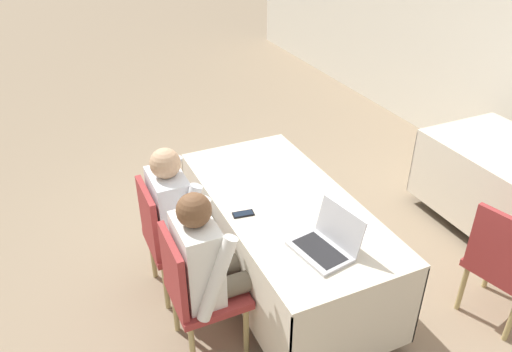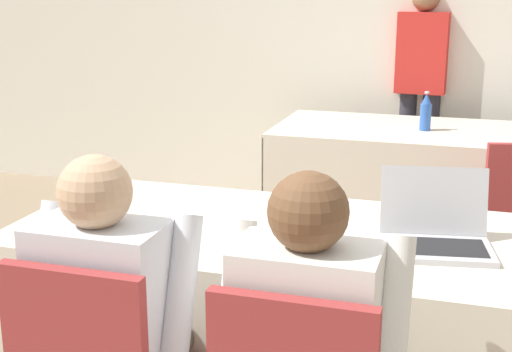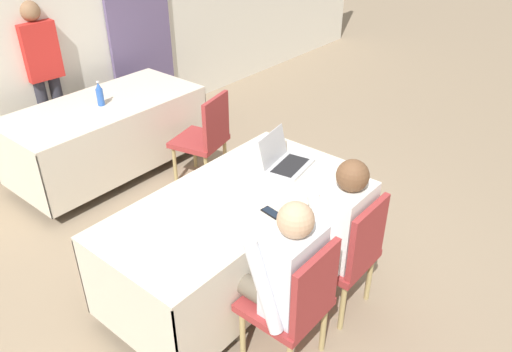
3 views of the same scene
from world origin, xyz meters
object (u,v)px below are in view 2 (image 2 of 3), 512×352
object	(u,v)px
cell_phone	(255,260)
person_white_shirt	(312,348)
person_checkered_shirt	(116,319)
person_red_shirt	(421,84)
laptop	(435,234)
water_bottle	(426,113)

from	to	relation	value
cell_phone	person_white_shirt	bearing A→B (deg)	-43.53
person_checkered_shirt	person_red_shirt	world-z (taller)	person_red_shirt
laptop	water_bottle	xyz separation A→B (m)	(-0.18, 2.00, 0.06)
laptop	person_red_shirt	size ratio (longest dim) A/B	0.25
laptop	person_checkered_shirt	xyz separation A→B (m)	(-0.85, -0.62, -0.14)
person_white_shirt	person_red_shirt	bearing A→B (deg)	-89.94
person_checkered_shirt	person_white_shirt	distance (m)	0.58
laptop	cell_phone	world-z (taller)	laptop
water_bottle	person_white_shirt	size ratio (longest dim) A/B	0.20
cell_phone	laptop	bearing A→B (deg)	36.94
cell_phone	person_checkered_shirt	distance (m)	0.46
person_checkered_shirt	person_red_shirt	xyz separation A→B (m)	(0.57, 3.40, 0.26)
person_white_shirt	person_red_shirt	distance (m)	3.41
cell_phone	water_bottle	bearing A→B (deg)	89.30
water_bottle	cell_phone	bearing A→B (deg)	-98.66
laptop	person_white_shirt	bearing A→B (deg)	-123.35
laptop	person_white_shirt	xyz separation A→B (m)	(-0.27, -0.62, -0.14)
laptop	water_bottle	bearing A→B (deg)	85.55
cell_phone	water_bottle	world-z (taller)	water_bottle
laptop	cell_phone	xyz separation A→B (m)	(-0.53, -0.29, -0.04)
person_red_shirt	laptop	bearing A→B (deg)	-79.89
cell_phone	person_white_shirt	distance (m)	0.43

